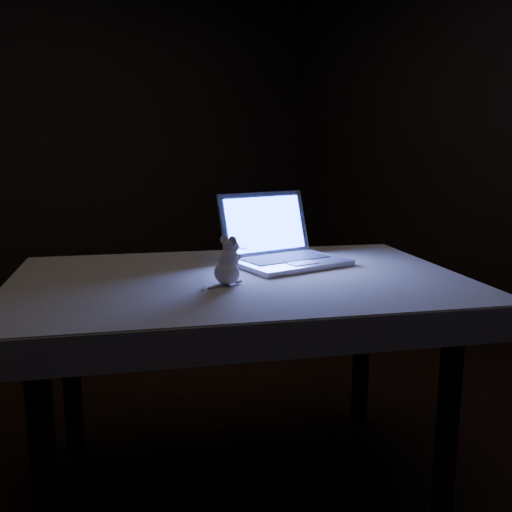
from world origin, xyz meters
TOP-DOWN VIEW (x-y plane):
  - floor at (0.00, 0.00)m, footprint 5.00×5.00m
  - back_wall at (0.00, 2.50)m, footprint 4.50×0.04m
  - table at (-0.12, -0.02)m, footprint 1.75×1.48m
  - tablecloth at (-0.13, -0.02)m, footprint 1.77×1.34m
  - laptop at (0.15, 0.02)m, footprint 0.43×0.38m
  - plush_mouse at (-0.22, -0.10)m, footprint 0.15×0.15m

SIDE VIEW (x-z plane):
  - floor at x=0.00m, z-range 0.00..0.00m
  - table at x=-0.12m, z-range 0.00..0.80m
  - tablecloth at x=-0.13m, z-range 0.70..0.81m
  - plush_mouse at x=-0.22m, z-range 0.81..0.97m
  - laptop at x=0.15m, z-range 0.81..1.09m
  - back_wall at x=0.00m, z-range 0.00..2.60m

